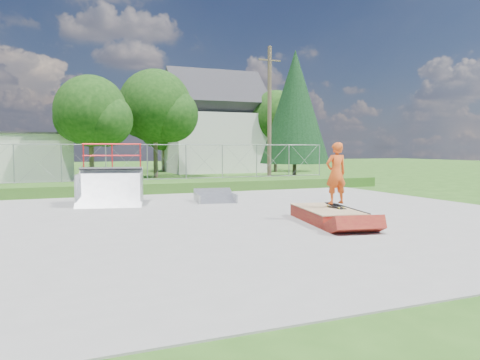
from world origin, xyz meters
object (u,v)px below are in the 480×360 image
Objects in this scene: quarter_pipe at (110,175)px; skater at (336,176)px; grind_box at (327,215)px; flat_bank_ramp at (215,197)px.

quarter_pipe is 1.30× the size of skater.
skater is at bearing -35.66° from quarter_pipe.
grind_box is 8.19m from quarter_pipe.
flat_bank_ramp is 0.90× the size of skater.
quarter_pipe reaches higher than skater.
quarter_pipe is at bearing -177.23° from flat_bank_ramp.
quarter_pipe is at bearing 141.00° from grind_box.
quarter_pipe is (-5.24, 6.23, 0.94)m from grind_box.
skater is at bearing -65.21° from flat_bank_ramp.
flat_bank_ramp is (-1.33, 5.80, 0.02)m from grind_box.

